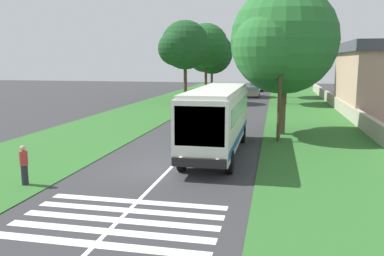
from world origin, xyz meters
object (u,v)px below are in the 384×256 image
object	(u,v)px
trailing_minibus_0	(257,82)
roadside_tree_right_0	(285,47)
roadside_tree_right_1	(281,43)
trailing_car_1	(220,97)
roadside_tree_right_2	(283,51)
trailing_car_2	(253,92)
coach_bus	(218,116)
pedestrian	(24,165)
roadside_tree_left_2	(184,46)
utility_pole	(280,79)
roadside_tree_left_0	(210,54)
roadside_tree_left_1	(204,47)
trailing_car_0	(211,104)

from	to	relation	value
trailing_minibus_0	roadside_tree_right_0	size ratio (longest dim) A/B	0.59
roadside_tree_right_0	roadside_tree_right_1	distance (m)	20.92
trailing_car_1	roadside_tree_right_2	bearing A→B (deg)	-44.19
trailing_car_2	coach_bus	bearing A→B (deg)	-179.92
coach_bus	pedestrian	size ratio (longest dim) A/B	6.60
roadside_tree_left_2	roadside_tree_right_0	bearing A→B (deg)	-85.87
roadside_tree_right_1	coach_bus	bearing A→B (deg)	153.89
roadside_tree_right_0	utility_pole	distance (m)	23.89
trailing_minibus_0	roadside_tree_left_0	xyz separation A→B (m)	(-0.85, 8.40, 4.86)
utility_pole	trailing_car_1	bearing A→B (deg)	16.12
roadside_tree_left_1	roadside_tree_right_1	world-z (taller)	roadside_tree_left_1
roadside_tree_right_0	roadside_tree_right_2	xyz separation A→B (m)	(9.31, 0.15, -0.17)
coach_bus	roadside_tree_right_1	bearing A→B (deg)	-26.11
trailing_minibus_0	roadside_tree_right_2	distance (m)	14.25
trailing_minibus_0	roadside_tree_left_2	distance (m)	24.91
roadside_tree_left_0	trailing_car_2	bearing A→B (deg)	-142.66
trailing_car_2	roadside_tree_left_0	size ratio (longest dim) A/B	0.42
roadside_tree_left_1	roadside_tree_left_2	xyz separation A→B (m)	(-9.77, 0.90, -0.23)
utility_pole	pedestrian	xyz separation A→B (m)	(-11.72, 10.53, -3.17)
coach_bus	roadside_tree_right_0	distance (m)	28.59
roadside_tree_left_0	roadside_tree_right_0	size ratio (longest dim) A/B	1.01
coach_bus	trailing_minibus_0	size ratio (longest dim) A/B	1.86
trailing_car_1	roadside_tree_left_1	distance (m)	10.63
trailing_car_1	roadside_tree_right_1	bearing A→B (deg)	-161.93
coach_bus	roadside_tree_left_0	distance (m)	49.94
roadside_tree_left_0	roadside_tree_right_2	xyz separation A→B (m)	(-11.84, -12.40, 0.25)
coach_bus	pedestrian	bearing A→B (deg)	136.64
coach_bus	pedestrian	world-z (taller)	coach_bus
trailing_car_0	pedestrian	distance (m)	27.90
roadside_tree_right_1	utility_pole	distance (m)	3.69
roadside_tree_left_0	roadside_tree_right_1	bearing A→B (deg)	-164.28
trailing_car_1	roadside_tree_left_1	size ratio (longest dim) A/B	0.40
trailing_car_0	trailing_car_2	distance (m)	18.29
coach_bus	roadside_tree_right_1	size ratio (longest dim) A/B	1.08
roadside_tree_left_0	roadside_tree_left_1	world-z (taller)	roadside_tree_left_1
roadside_tree_left_0	trailing_minibus_0	bearing A→B (deg)	-84.22
trailing_car_0	roadside_tree_right_2	size ratio (longest dim) A/B	0.45
roadside_tree_right_2	utility_pole	bearing A→B (deg)	179.00
roadside_tree_left_0	roadside_tree_right_1	xyz separation A→B (m)	(-42.05, -11.84, 0.05)
roadside_tree_left_2	trailing_car_2	bearing A→B (deg)	-36.30
pedestrian	trailing_car_1	bearing A→B (deg)	-5.14
roadside_tree_left_0	roadside_tree_left_2	size ratio (longest dim) A/B	1.01
trailing_minibus_0	roadside_tree_left_1	xyz separation A→B (m)	(-13.12, 7.27, 5.70)
trailing_car_2	trailing_minibus_0	world-z (taller)	trailing_minibus_0
roadside_tree_left_2	pedestrian	bearing A→B (deg)	-178.22
trailing_minibus_0	roadside_tree_right_2	size ratio (longest dim) A/B	0.62
trailing_car_0	trailing_car_1	bearing A→B (deg)	1.36
trailing_car_2	roadside_tree_right_1	bearing A→B (deg)	-173.62
utility_pole	roadside_tree_right_1	bearing A→B (deg)	-0.34
coach_bus	roadside_tree_right_2	size ratio (longest dim) A/B	1.16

